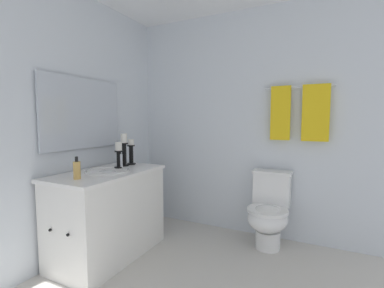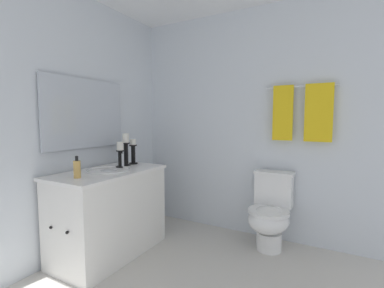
# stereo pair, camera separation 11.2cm
# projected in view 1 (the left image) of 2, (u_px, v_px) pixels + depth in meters

# --- Properties ---
(wall_back) EXTENTS (2.78, 0.04, 2.45)m
(wall_back) POSITION_uv_depth(u_px,v_px,m) (253.00, 124.00, 2.92)
(wall_back) COLOR silver
(wall_back) RESTS_ON ground
(wall_left) EXTENTS (0.04, 2.49, 2.45)m
(wall_left) POSITION_uv_depth(u_px,v_px,m) (68.00, 125.00, 2.42)
(wall_left) COLOR silver
(wall_left) RESTS_ON ground
(vanity_cabinet) EXTENTS (0.58, 1.06, 0.80)m
(vanity_cabinet) POSITION_uv_depth(u_px,v_px,m) (109.00, 214.00, 2.48)
(vanity_cabinet) COLOR white
(vanity_cabinet) RESTS_ON ground
(sink_basin) EXTENTS (0.40, 0.40, 0.24)m
(sink_basin) POSITION_uv_depth(u_px,v_px,m) (108.00, 175.00, 2.45)
(sink_basin) COLOR white
(sink_basin) RESTS_ON vanity_cabinet
(mirror) EXTENTS (0.02, 0.91, 0.66)m
(mirror) POSITION_uv_depth(u_px,v_px,m) (83.00, 113.00, 2.52)
(mirror) COLOR silver
(candle_holder_tall) EXTENTS (0.09, 0.09, 0.27)m
(candle_holder_tall) POSITION_uv_depth(u_px,v_px,m) (131.00, 151.00, 2.82)
(candle_holder_tall) COLOR black
(candle_holder_tall) RESTS_ON vanity_cabinet
(candle_holder_short) EXTENTS (0.09, 0.09, 0.33)m
(candle_holder_short) POSITION_uv_depth(u_px,v_px,m) (124.00, 149.00, 2.72)
(candle_holder_short) COLOR black
(candle_holder_short) RESTS_ON vanity_cabinet
(candle_holder_mid) EXTENTS (0.09, 0.09, 0.25)m
(candle_holder_mid) POSITION_uv_depth(u_px,v_px,m) (119.00, 154.00, 2.61)
(candle_holder_mid) COLOR black
(candle_holder_mid) RESTS_ON vanity_cabinet
(soap_bottle) EXTENTS (0.06, 0.06, 0.18)m
(soap_bottle) POSITION_uv_depth(u_px,v_px,m) (77.00, 170.00, 2.12)
(soap_bottle) COLOR #E5B259
(soap_bottle) RESTS_ON vanity_cabinet
(toilet) EXTENTS (0.39, 0.54, 0.75)m
(toilet) POSITION_uv_depth(u_px,v_px,m) (269.00, 212.00, 2.64)
(toilet) COLOR white
(toilet) RESTS_ON ground
(towel_bar) EXTENTS (0.65, 0.02, 0.02)m
(towel_bar) POSITION_uv_depth(u_px,v_px,m) (299.00, 87.00, 2.63)
(towel_bar) COLOR silver
(towel_near_vanity) EXTENTS (0.19, 0.03, 0.55)m
(towel_near_vanity) POSITION_uv_depth(u_px,v_px,m) (280.00, 113.00, 2.71)
(towel_near_vanity) COLOR yellow
(towel_near_vanity) RESTS_ON towel_bar
(towel_center) EXTENTS (0.25, 0.03, 0.55)m
(towel_center) POSITION_uv_depth(u_px,v_px,m) (316.00, 113.00, 2.57)
(towel_center) COLOR yellow
(towel_center) RESTS_ON towel_bar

